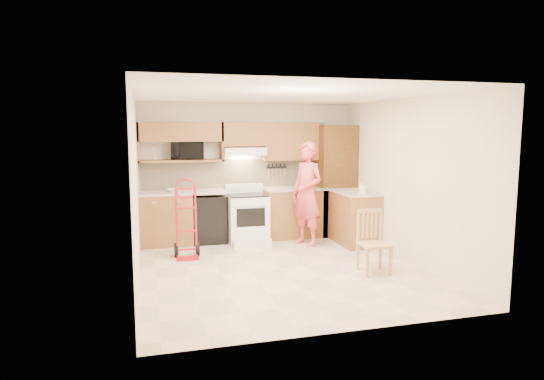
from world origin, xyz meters
name	(u,v)px	position (x,y,z in m)	size (l,w,h in m)	color
floor	(281,269)	(0.00, 0.00, -0.01)	(4.00, 4.50, 0.02)	beige
ceiling	(281,94)	(0.00, 0.00, 2.51)	(4.00, 4.50, 0.02)	white
wall_back	(248,171)	(0.00, 2.26, 1.25)	(4.00, 0.02, 2.50)	#F0E5C9
wall_front	(346,210)	(0.00, -2.26, 1.25)	(4.00, 0.02, 2.50)	#F0E5C9
wall_left	(135,189)	(-2.01, 0.00, 1.25)	(0.02, 4.50, 2.50)	#F0E5C9
wall_right	(406,180)	(2.01, 0.00, 1.25)	(0.02, 4.50, 2.50)	#F0E5C9
backsplash	(248,173)	(0.00, 2.23, 1.20)	(3.92, 0.03, 0.55)	#C7B795
lower_cab_left	(166,219)	(-1.55, 1.95, 0.45)	(0.90, 0.60, 0.90)	brown
dishwasher	(208,219)	(-0.80, 1.95, 0.42)	(0.60, 0.60, 0.85)	black
lower_cab_right	(294,213)	(0.83, 1.95, 0.45)	(1.14, 0.60, 0.90)	brown
countertop_left	(183,192)	(-1.25, 1.95, 0.92)	(1.50, 0.63, 0.04)	#B9AE94
countertop_right	(294,188)	(0.83, 1.95, 0.92)	(1.14, 0.63, 0.04)	#B9AE94
cab_return_right	(354,218)	(1.70, 1.15, 0.45)	(0.60, 1.00, 0.90)	brown
countertop_return	(355,192)	(1.70, 1.15, 0.92)	(0.63, 1.00, 0.04)	#B9AE94
pantry_tall	(335,180)	(1.65, 1.95, 1.05)	(0.70, 0.60, 2.10)	brown
upper_cab_left	(180,132)	(-1.25, 2.08, 1.98)	(1.50, 0.33, 0.34)	brown
upper_shelf_mw	(181,161)	(-1.25, 2.08, 1.47)	(1.50, 0.33, 0.04)	brown
upper_cab_center	(243,134)	(-0.12, 2.08, 1.94)	(0.76, 0.33, 0.44)	brown
upper_cab_right	(292,141)	(0.83, 2.08, 1.80)	(1.14, 0.33, 0.70)	brown
range_hood	(244,151)	(-0.12, 2.02, 1.63)	(0.76, 0.46, 0.14)	white
knife_strip	(276,171)	(0.55, 2.21, 1.24)	(0.40, 0.05, 0.29)	black
microwave	(188,151)	(-1.13, 2.08, 1.65)	(0.57, 0.39, 0.32)	black
range	(248,215)	(-0.13, 1.67, 0.52)	(0.70, 0.92, 1.03)	white
person	(307,194)	(0.83, 1.25, 0.91)	(0.66, 0.44, 1.82)	#D04A45
hand_truck	(187,222)	(-1.27, 0.95, 0.57)	(0.45, 0.41, 1.15)	red
dining_chair	(374,242)	(1.22, -0.54, 0.45)	(0.40, 0.44, 0.89)	tan
soap_bottle	(362,187)	(1.70, 0.88, 1.05)	(0.09, 0.10, 0.21)	white
bowl	(172,190)	(-1.42, 1.95, 0.96)	(0.20, 0.20, 0.05)	white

